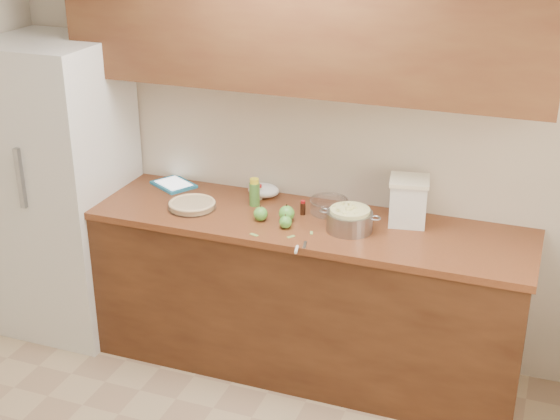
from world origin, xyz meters
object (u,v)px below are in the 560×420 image
at_px(flour_canister, 408,201).
at_px(tablet, 174,184).
at_px(pie, 192,205).
at_px(colander, 350,220).

xyz_separation_m(flour_canister, tablet, (-1.43, 0.05, -0.12)).
relative_size(flour_canister, tablet, 0.83).
xyz_separation_m(pie, colander, (0.90, 0.03, 0.04)).
relative_size(pie, flour_canister, 1.07).
relative_size(pie, tablet, 0.88).
bearing_deg(pie, tablet, 133.38).
distance_m(flour_canister, tablet, 1.44).
height_order(pie, colander, colander).
bearing_deg(pie, flour_canister, 11.22).
bearing_deg(tablet, pie, -16.47).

